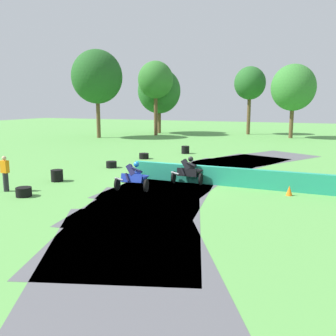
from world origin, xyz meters
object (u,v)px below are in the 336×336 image
(motorcycle_chase_blue, at_px, (134,177))
(tire_stack_mid_a, at_px, (144,156))
(motorcycle_lead_black, at_px, (189,171))
(tire_stack_near, at_px, (185,150))
(tire_stack_far, at_px, (57,176))
(tire_stack_mid_b, at_px, (111,165))
(traffic_cone, at_px, (289,191))
(track_marshal, at_px, (5,174))
(tire_stack_extra_a, at_px, (24,192))

(motorcycle_chase_blue, relative_size, tire_stack_mid_a, 2.43)
(motorcycle_lead_black, height_order, tire_stack_near, motorcycle_lead_black)
(tire_stack_mid_a, xyz_separation_m, tire_stack_far, (-0.74, -8.62, 0.10))
(motorcycle_chase_blue, distance_m, tire_stack_near, 12.79)
(tire_stack_mid_a, bearing_deg, motorcycle_lead_black, -49.20)
(tire_stack_mid_b, distance_m, traffic_cone, 11.21)
(track_marshal, bearing_deg, motorcycle_lead_black, 32.55)
(motorcycle_lead_black, distance_m, traffic_cone, 4.85)
(tire_stack_mid_a, xyz_separation_m, tire_stack_extra_a, (-0.04, -11.68, 0.00))
(tire_stack_extra_a, height_order, track_marshal, track_marshal)
(motorcycle_chase_blue, height_order, tire_stack_extra_a, motorcycle_chase_blue)
(tire_stack_mid_b, bearing_deg, motorcycle_lead_black, -23.21)
(tire_stack_near, height_order, track_marshal, track_marshal)
(motorcycle_lead_black, bearing_deg, motorcycle_chase_blue, -129.92)
(motorcycle_lead_black, height_order, tire_stack_far, motorcycle_lead_black)
(tire_stack_extra_a, bearing_deg, motorcycle_lead_black, 41.06)
(tire_stack_mid_b, height_order, tire_stack_extra_a, same)
(tire_stack_near, height_order, tire_stack_mid_b, tire_stack_near)
(tire_stack_extra_a, bearing_deg, traffic_cone, 23.27)
(motorcycle_lead_black, bearing_deg, tire_stack_near, 110.64)
(motorcycle_chase_blue, relative_size, tire_stack_mid_b, 2.56)
(motorcycle_chase_blue, xyz_separation_m, tire_stack_extra_a, (-3.89, -2.78, -0.43))
(tire_stack_mid_a, distance_m, tire_stack_far, 8.65)
(motorcycle_lead_black, distance_m, tire_stack_mid_b, 6.52)
(track_marshal, bearing_deg, tire_stack_mid_a, 82.55)
(tire_stack_mid_a, distance_m, tire_stack_mid_b, 4.09)
(motorcycle_chase_blue, height_order, tire_stack_mid_a, motorcycle_chase_blue)
(tire_stack_mid_a, xyz_separation_m, track_marshal, (-1.47, -11.25, 0.62))
(motorcycle_lead_black, relative_size, traffic_cone, 3.82)
(tire_stack_extra_a, xyz_separation_m, traffic_cone, (10.59, 4.55, 0.02))
(tire_stack_mid_a, distance_m, tire_stack_extra_a, 11.68)
(motorcycle_lead_black, xyz_separation_m, track_marshal, (-7.21, -4.60, 0.16))
(traffic_cone, bearing_deg, tire_stack_mid_b, 164.24)
(tire_stack_mid_a, height_order, tire_stack_far, tire_stack_far)
(motorcycle_lead_black, relative_size, tire_stack_mid_a, 2.44)
(traffic_cone, bearing_deg, tire_stack_extra_a, -156.73)
(motorcycle_lead_black, relative_size, tire_stack_mid_b, 2.58)
(tire_stack_mid_a, height_order, track_marshal, track_marshal)
(tire_stack_near, bearing_deg, tire_stack_mid_a, -116.22)
(tire_stack_mid_b, distance_m, tire_stack_extra_a, 7.60)
(tire_stack_extra_a, bearing_deg, motorcycle_chase_blue, 35.56)
(motorcycle_lead_black, relative_size, motorcycle_chase_blue, 1.01)
(tire_stack_mid_b, bearing_deg, tire_stack_near, 75.12)
(motorcycle_chase_blue, bearing_deg, traffic_cone, 14.80)
(tire_stack_near, height_order, tire_stack_extra_a, tire_stack_near)
(motorcycle_chase_blue, bearing_deg, track_marshal, -156.16)
(tire_stack_mid_b, bearing_deg, traffic_cone, -15.76)
(motorcycle_chase_blue, xyz_separation_m, tire_stack_near, (-2.03, 12.62, -0.33))
(tire_stack_extra_a, bearing_deg, tire_stack_mid_a, 89.82)
(motorcycle_lead_black, height_order, traffic_cone, motorcycle_lead_black)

